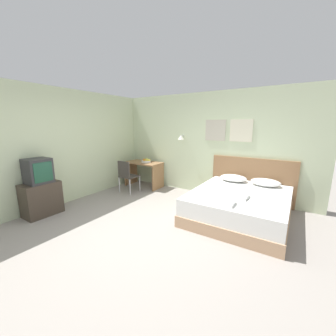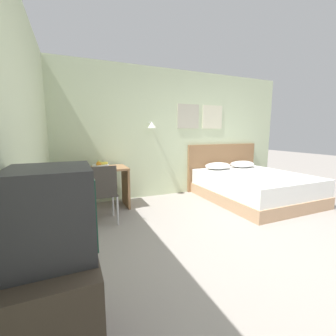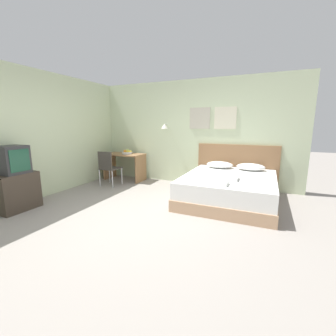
% 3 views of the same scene
% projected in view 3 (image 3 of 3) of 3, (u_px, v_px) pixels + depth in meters
% --- Properties ---
extents(ground_plane, '(24.00, 24.00, 0.00)m').
position_uv_depth(ground_plane, '(133.00, 219.00, 3.72)').
color(ground_plane, gray).
extents(wall_back, '(5.61, 0.31, 2.65)m').
position_uv_depth(wall_back, '(187.00, 133.00, 5.86)').
color(wall_back, beige).
rests_on(wall_back, ground_plane).
extents(wall_left, '(0.06, 5.63, 2.65)m').
position_uv_depth(wall_left, '(17.00, 136.00, 4.27)').
color(wall_left, beige).
rests_on(wall_left, ground_plane).
extents(bed, '(1.77, 2.04, 0.54)m').
position_uv_depth(bed, '(229.00, 189.00, 4.55)').
color(bed, tan).
rests_on(bed, ground_plane).
extents(headboard, '(1.89, 0.06, 1.07)m').
position_uv_depth(headboard, '(236.00, 167.00, 5.44)').
color(headboard, '#8E6642').
rests_on(headboard, ground_plane).
extents(pillow_left, '(0.61, 0.43, 0.15)m').
position_uv_depth(pillow_left, '(220.00, 165.00, 5.30)').
color(pillow_left, white).
rests_on(pillow_left, bed).
extents(pillow_right, '(0.61, 0.43, 0.15)m').
position_uv_depth(pillow_right, '(251.00, 167.00, 5.03)').
color(pillow_right, white).
rests_on(pillow_right, bed).
extents(folded_towel_near_foot, '(0.27, 0.32, 0.06)m').
position_uv_depth(folded_towel_near_foot, '(231.00, 178.00, 4.19)').
color(folded_towel_near_foot, white).
rests_on(folded_towel_near_foot, bed).
extents(folded_towel_mid_bed, '(0.35, 0.27, 0.06)m').
position_uv_depth(folded_towel_mid_bed, '(218.00, 183.00, 3.84)').
color(folded_towel_mid_bed, white).
rests_on(folded_towel_mid_bed, bed).
extents(desk, '(1.09, 0.59, 0.74)m').
position_uv_depth(desk, '(125.00, 162.00, 6.30)').
color(desk, '#8E6642').
rests_on(desk, ground_plane).
extents(desk_chair, '(0.43, 0.43, 0.89)m').
position_uv_depth(desk_chair, '(108.00, 166.00, 5.63)').
color(desk_chair, '#3D3833').
rests_on(desk_chair, ground_plane).
extents(fruit_bowl, '(0.28, 0.28, 0.13)m').
position_uv_depth(fruit_bowl, '(127.00, 152.00, 6.21)').
color(fruit_bowl, silver).
rests_on(fruit_bowl, desk).
extents(tv_stand, '(0.43, 0.68, 0.68)m').
position_uv_depth(tv_stand, '(16.00, 192.00, 4.08)').
color(tv_stand, '#3D3328').
rests_on(tv_stand, ground_plane).
extents(television, '(0.42, 0.43, 0.50)m').
position_uv_depth(television, '(12.00, 160.00, 3.97)').
color(television, '#2D2D30').
rests_on(television, tv_stand).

